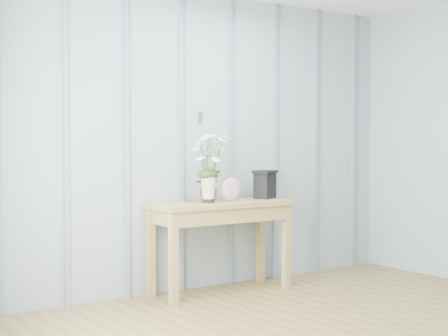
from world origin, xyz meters
TOP-DOWN VIEW (x-y plane):
  - room_shell at (-0.00, 0.92)m, footprint 4.00×4.50m
  - sideboard at (-0.01, 1.99)m, footprint 1.20×0.45m
  - daisy_vase at (-0.14, 1.98)m, footprint 0.42×0.32m
  - spider_plant at (-0.10, 2.05)m, footprint 0.31×0.31m
  - felt_disc_vessel at (0.08, 1.98)m, footprint 0.20×0.08m
  - carved_box at (0.49, 2.05)m, footprint 0.25×0.23m

SIDE VIEW (x-z plane):
  - sideboard at x=-0.01m, z-range 0.26..1.01m
  - felt_disc_vessel at x=0.08m, z-range 0.75..0.95m
  - carved_box at x=0.49m, z-range 0.75..1.00m
  - spider_plant at x=-0.10m, z-range 0.75..1.01m
  - daisy_vase at x=-0.14m, z-range 0.82..1.42m
  - room_shell at x=0.00m, z-range 0.74..3.24m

